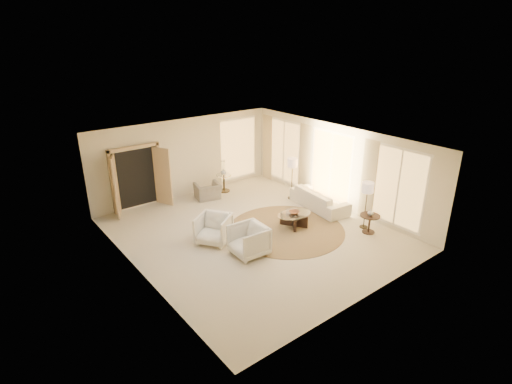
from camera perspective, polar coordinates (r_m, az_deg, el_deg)
room at (r=11.36m, az=-0.35°, el=0.35°), size 7.04×8.04×2.83m
windows_right at (r=13.69m, az=10.91°, el=3.51°), size 0.10×6.40×2.40m
window_back_corner at (r=15.69m, az=-2.53°, el=6.21°), size 1.70×0.10×2.40m
curtains_right at (r=14.25m, az=8.07°, el=4.19°), size 0.06×5.20×2.60m
french_doors at (r=13.76m, az=-16.54°, el=1.83°), size 1.95×0.66×2.16m
area_rug at (r=12.19m, az=4.32°, el=-5.32°), size 3.92×3.92×0.01m
sofa at (r=13.66m, az=9.04°, el=-0.98°), size 1.14×2.32×0.65m
armchair_left at (r=11.33m, az=-6.09°, el=-5.08°), size 1.17×1.19×0.90m
armchair_right at (r=10.66m, az=-1.07°, el=-6.74°), size 0.88×0.93×0.91m
accent_chair at (r=14.36m, az=-6.92°, el=0.50°), size 0.97×0.74×0.76m
coffee_table at (r=12.29m, az=5.45°, el=-3.76°), size 1.22×1.22×0.43m
end_table at (r=12.29m, az=15.92°, el=-3.96°), size 0.59×0.59×0.56m
side_table at (r=14.97m, az=-4.60°, el=1.54°), size 0.56×0.56×0.65m
floor_lamp_near at (r=14.03m, az=5.23°, el=3.94°), size 0.36×0.36×1.50m
floor_lamp_far at (r=12.24m, az=15.65°, el=0.34°), size 0.35×0.35×1.46m
bowl at (r=12.21m, az=5.48°, el=-2.93°), size 0.41×0.41×0.08m
end_vase at (r=12.18m, az=16.05°, el=-2.82°), size 0.19×0.19×0.19m
side_vase at (r=14.84m, az=-4.65°, el=2.88°), size 0.24×0.24×0.24m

